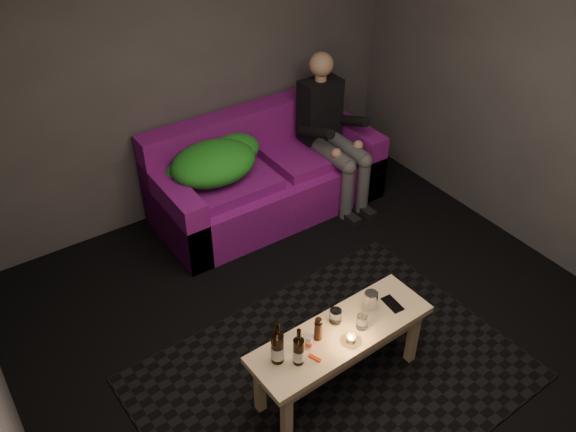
% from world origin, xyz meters
% --- Properties ---
extents(floor, '(4.50, 4.50, 0.00)m').
position_xyz_m(floor, '(0.00, 0.00, 0.00)').
color(floor, black).
rests_on(floor, ground).
extents(room, '(4.50, 4.50, 4.50)m').
position_xyz_m(room, '(0.00, 0.47, 1.64)').
color(room, silver).
rests_on(room, ground).
extents(rug, '(2.49, 1.86, 0.01)m').
position_xyz_m(rug, '(-0.20, -0.08, 0.01)').
color(rug, black).
rests_on(rug, floor).
extents(sofa, '(1.99, 0.90, 0.86)m').
position_xyz_m(sofa, '(0.47, 1.82, 0.31)').
color(sofa, '#720F74').
rests_on(sofa, floor).
extents(green_blanket, '(0.88, 0.60, 0.30)m').
position_xyz_m(green_blanket, '(0.01, 1.81, 0.65)').
color(green_blanket, green).
rests_on(green_blanket, sofa).
extents(person, '(0.36, 0.83, 1.33)m').
position_xyz_m(person, '(1.07, 1.66, 0.69)').
color(person, black).
rests_on(person, sofa).
extents(coffee_table, '(1.22, 0.43, 0.49)m').
position_xyz_m(coffee_table, '(-0.20, -0.13, 0.41)').
color(coffee_table, '#E4BC85').
rests_on(coffee_table, rug).
extents(beer_bottle_a, '(0.08, 0.08, 0.31)m').
position_xyz_m(beer_bottle_a, '(-0.65, -0.10, 0.61)').
color(beer_bottle_a, black).
rests_on(beer_bottle_a, coffee_table).
extents(beer_bottle_b, '(0.07, 0.07, 0.27)m').
position_xyz_m(beer_bottle_b, '(-0.55, -0.18, 0.59)').
color(beer_bottle_b, black).
rests_on(beer_bottle_b, coffee_table).
extents(salt_shaker, '(0.05, 0.05, 0.09)m').
position_xyz_m(salt_shaker, '(-0.44, -0.12, 0.54)').
color(salt_shaker, silver).
rests_on(salt_shaker, coffee_table).
extents(pepper_mill, '(0.06, 0.06, 0.13)m').
position_xyz_m(pepper_mill, '(-0.35, -0.10, 0.56)').
color(pepper_mill, black).
rests_on(pepper_mill, coffee_table).
extents(tumbler_back, '(0.10, 0.10, 0.09)m').
position_xyz_m(tumbler_back, '(-0.18, -0.04, 0.54)').
color(tumbler_back, white).
rests_on(tumbler_back, coffee_table).
extents(tealight, '(0.06, 0.06, 0.05)m').
position_xyz_m(tealight, '(-0.21, -0.23, 0.52)').
color(tealight, white).
rests_on(tealight, coffee_table).
extents(tumbler_front, '(0.09, 0.09, 0.09)m').
position_xyz_m(tumbler_front, '(-0.08, -0.17, 0.54)').
color(tumbler_front, white).
rests_on(tumbler_front, coffee_table).
extents(steel_cup, '(0.10, 0.10, 0.12)m').
position_xyz_m(steel_cup, '(0.08, -0.07, 0.55)').
color(steel_cup, silver).
rests_on(steel_cup, coffee_table).
extents(smartphone, '(0.09, 0.16, 0.01)m').
position_xyz_m(smartphone, '(0.21, -0.13, 0.50)').
color(smartphone, black).
rests_on(smartphone, coffee_table).
extents(red_lighter, '(0.05, 0.08, 0.01)m').
position_xyz_m(red_lighter, '(-0.46, -0.21, 0.50)').
color(red_lighter, red).
rests_on(red_lighter, coffee_table).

